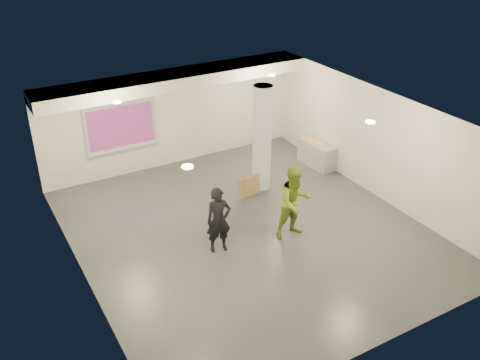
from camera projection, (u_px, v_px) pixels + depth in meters
floor at (248, 231)px, 13.25m from camera, size 8.00×9.00×0.01m
ceiling at (249, 118)px, 11.85m from camera, size 8.00×9.00×0.01m
wall_back at (172, 117)px, 16.00m from camera, size 8.00×0.01×3.00m
wall_front at (383, 284)px, 9.10m from camera, size 8.00×0.01×3.00m
wall_left at (78, 223)px, 10.79m from camera, size 0.01×9.00×3.00m
wall_right at (377, 143)px, 14.31m from camera, size 0.01×9.00×3.00m
soffit_band at (177, 79)px, 14.96m from camera, size 8.00×1.10×0.36m
downlight_nw at (117, 102)px, 12.81m from camera, size 0.22×0.22×0.02m
downlight_ne at (271, 75)px, 14.74m from camera, size 0.22×0.22×0.02m
downlight_sw at (187, 167)px, 9.74m from camera, size 0.22×0.22×0.02m
downlight_se at (370, 122)px, 11.68m from camera, size 0.22×0.22×0.02m
column at (262, 138)px, 14.59m from camera, size 0.52×0.52×3.00m
projection_screen at (121, 127)px, 15.25m from camera, size 2.10×0.13×1.42m
credenza at (317, 154)px, 16.35m from camera, size 0.62×1.32×0.75m
papers_stack at (319, 142)px, 16.18m from camera, size 0.28×0.33×0.02m
postit_pad at (314, 140)px, 16.31m from camera, size 0.30×0.36×0.03m
cardboard_back at (252, 186)px, 14.74m from camera, size 0.53×0.17×0.57m
cardboard_front at (247, 187)px, 14.68m from camera, size 0.52×0.19×0.56m
woman at (219, 220)px, 12.19m from camera, size 0.65×0.48×1.61m
man at (295, 202)px, 12.70m from camera, size 0.91×0.73×1.83m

